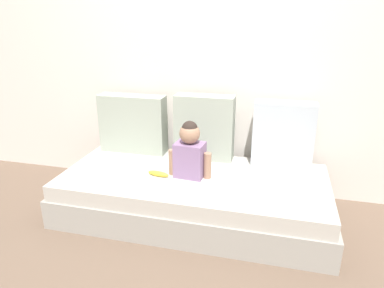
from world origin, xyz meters
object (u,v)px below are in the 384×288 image
object	(u,v)px
couch	(194,195)
throw_pillow_right	(283,134)
throw_pillow_left	(133,124)
banana	(158,174)
throw_pillow_center	(204,127)
toddler	(190,151)

from	to	relation	value
couch	throw_pillow_right	xyz separation A→B (m)	(0.63, 0.36, 0.43)
throw_pillow_left	throw_pillow_right	size ratio (longest dim) A/B	1.12
banana	throw_pillow_center	bearing A→B (deg)	60.34
couch	throw_pillow_center	world-z (taller)	throw_pillow_center
throw_pillow_center	toddler	size ratio (longest dim) A/B	1.24
throw_pillow_center	toddler	distance (m)	0.39
toddler	throw_pillow_right	bearing A→B (deg)	30.05
throw_pillow_left	couch	bearing A→B (deg)	-29.82
throw_pillow_center	throw_pillow_right	xyz separation A→B (m)	(0.63, 0.00, -0.01)
throw_pillow_right	banana	size ratio (longest dim) A/B	3.03
throw_pillow_center	banana	world-z (taller)	throw_pillow_center
throw_pillow_right	banana	world-z (taller)	throw_pillow_right
banana	couch	bearing A→B (deg)	17.98
couch	toddler	distance (m)	0.38
throw_pillow_left	throw_pillow_right	world-z (taller)	throw_pillow_right
throw_pillow_right	toddler	world-z (taller)	throw_pillow_right
throw_pillow_right	throw_pillow_center	bearing A→B (deg)	180.00
couch	banana	xyz separation A→B (m)	(-0.25, -0.08, 0.19)
throw_pillow_right	banana	bearing A→B (deg)	-153.34
throw_pillow_left	banana	distance (m)	0.63
couch	banana	bearing A→B (deg)	-162.02
couch	toddler	size ratio (longest dim) A/B	4.76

